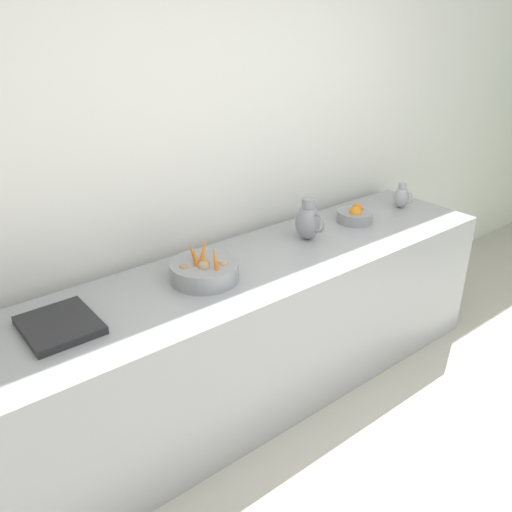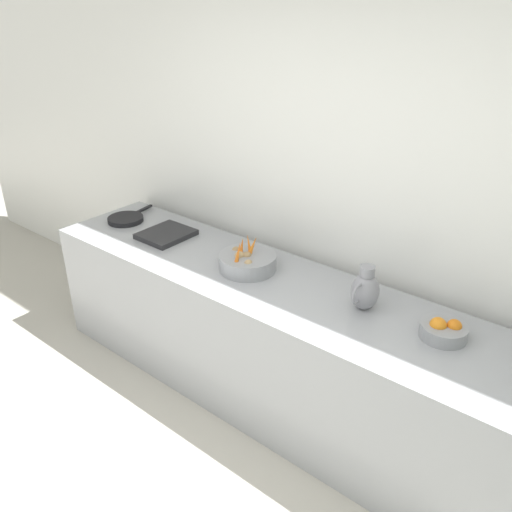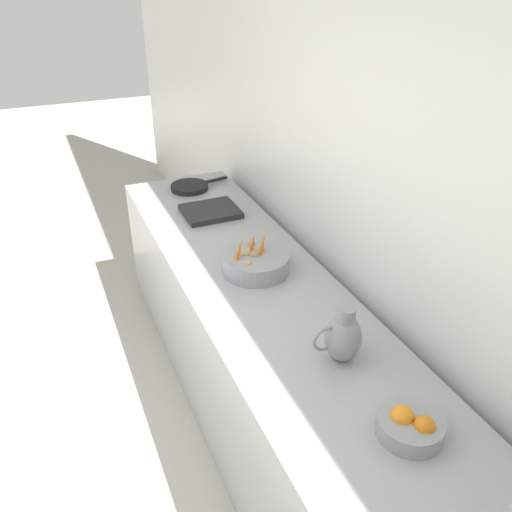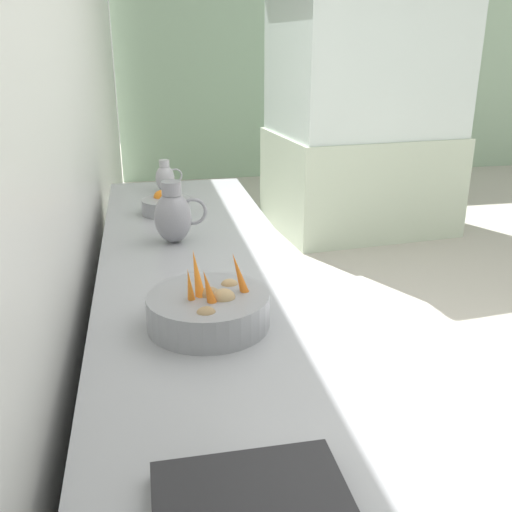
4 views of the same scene
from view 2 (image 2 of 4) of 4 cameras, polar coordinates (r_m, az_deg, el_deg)
The scene contains 7 objects.
tile_wall_left at distance 2.94m, azimuth 15.84°, elevation 8.67°, with size 0.10×9.45×3.00m, color white.
prep_counter at distance 3.28m, azimuth 1.86°, elevation -9.44°, with size 0.74×3.31×0.86m, color #9EA0A5.
vegetable_colander at distance 3.16m, azimuth -0.96°, elevation -0.61°, with size 0.35×0.35×0.23m.
orange_bowl at distance 2.71m, azimuth 19.91°, elevation -7.63°, with size 0.23×0.23×0.11m.
metal_pitcher_tall at distance 2.80m, azimuth 11.88°, elevation -3.66°, with size 0.21×0.15×0.25m.
counter_sink_basin at distance 3.65m, azimuth -9.84°, elevation 2.37°, with size 0.34×0.30×0.04m, color #232326.
skillet_on_counter at distance 3.97m, azimuth -14.08°, elevation 3.97°, with size 0.43×0.26×0.03m.
Camera 2 is at (0.65, 1.33, 2.36)m, focal length 36.42 mm.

